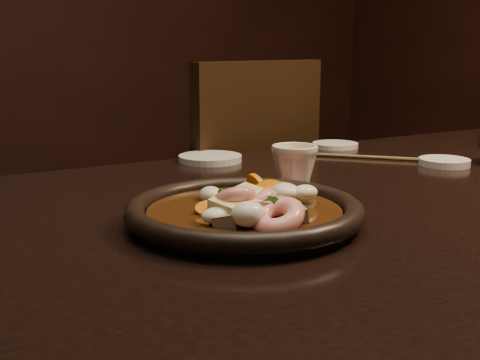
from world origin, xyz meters
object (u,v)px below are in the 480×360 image
chair (223,228)px  tea_cup (294,165)px  plate (244,213)px  table (391,237)px

chair → tea_cup: size_ratio=12.43×
plate → tea_cup: (0.18, 0.14, 0.02)m
chair → tea_cup: (-0.16, -0.53, 0.27)m
table → chair: chair is taller
chair → plate: size_ratio=3.04×
plate → tea_cup: size_ratio=4.09×
table → chair: (0.04, 0.64, -0.16)m
chair → plate: chair is taller
table → plate: 0.32m
plate → tea_cup: 0.23m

